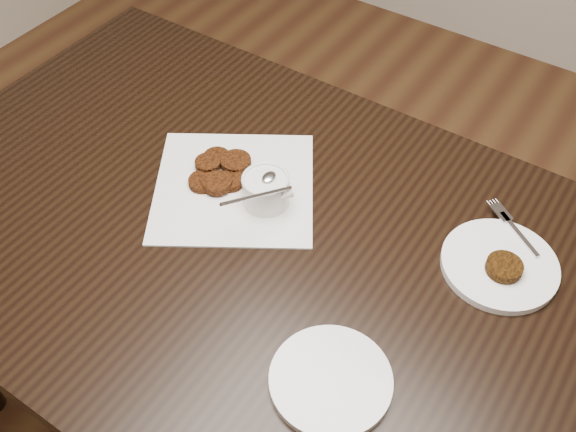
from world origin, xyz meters
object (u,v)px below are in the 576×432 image
at_px(table, 257,342).
at_px(plate_empty, 331,380).
at_px(plate_with_patty, 500,262).
at_px(sauce_ramekin, 265,178).
at_px(napkin, 234,187).

height_order(table, plate_empty, plate_empty).
relative_size(table, plate_with_patty, 7.07).
xyz_separation_m(table, sauce_ramekin, (-0.02, 0.07, 0.44)).
relative_size(napkin, sauce_ramekin, 2.44).
bearing_deg(table, sauce_ramekin, 102.50).
height_order(napkin, sauce_ramekin, sauce_ramekin).
relative_size(table, plate_empty, 7.60).
relative_size(table, sauce_ramekin, 11.49).
bearing_deg(napkin, sauce_ramekin, 1.74).
bearing_deg(plate_with_patty, plate_empty, -110.32).
distance_m(plate_with_patty, plate_empty, 0.36).
height_order(plate_with_patty, plate_empty, plate_with_patty).
relative_size(sauce_ramekin, plate_with_patty, 0.62).
height_order(sauce_ramekin, plate_with_patty, sauce_ramekin).
distance_m(table, napkin, 0.39).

